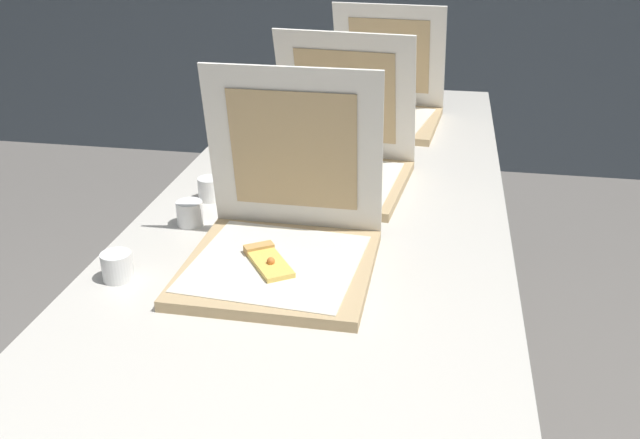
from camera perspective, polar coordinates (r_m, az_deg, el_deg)
The scene contains 8 objects.
table at distance 1.69m, azimuth 0.41°, elevation -0.66°, with size 0.85×2.41×0.74m.
pizza_box_front at distance 1.40m, azimuth -3.13°, elevation -1.69°, with size 0.37×0.37×0.38m.
pizza_box_middle at distance 1.82m, azimuth 1.21°, elevation 4.67°, with size 0.40×0.41×0.38m.
pizza_box_back at distance 2.34m, azimuth 5.07°, elevation 9.11°, with size 0.40×0.40×0.37m.
cup_white_mid at distance 1.74m, azimuth -8.89°, elevation 2.48°, with size 0.06×0.06×0.06m, color white.
cup_white_near_left at distance 1.42m, azimuth -16.13°, elevation -3.67°, with size 0.06×0.06×0.06m, color white.
cup_white_near_center at distance 1.61m, azimuth -10.51°, elevation 0.51°, with size 0.06×0.06×0.06m, color white.
cup_white_far at distance 2.07m, azimuth -3.61°, elevation 6.37°, with size 0.06×0.06×0.06m, color white.
Camera 1 is at (0.26, -0.84, 1.41)m, focal length 39.47 mm.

